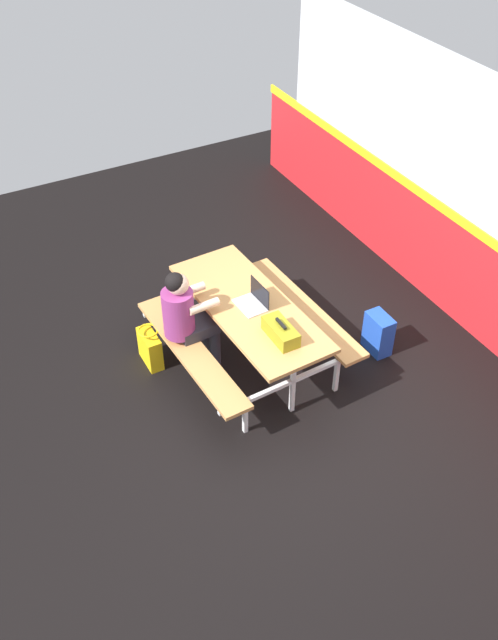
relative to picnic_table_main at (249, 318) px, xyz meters
name	(u,v)px	position (x,y,z in m)	size (l,w,h in m)	color
ground_plane	(271,391)	(0.46, 0.00, -0.59)	(10.00, 10.00, 0.02)	black
accent_backdrop	(481,219)	(0.46, 2.33, 0.67)	(8.00, 0.14, 2.60)	red
picnic_table_main	(249,318)	(0.00, 0.00, 0.00)	(1.94, 1.63, 0.74)	tan
student_nearer	(186,314)	(-0.20, -0.57, 0.13)	(0.37, 0.53, 1.21)	#2D2D38
laptop_silver	(254,301)	(0.02, 0.04, 0.21)	(0.33, 0.23, 0.22)	silver
toolbox_grey	(281,332)	(0.55, 0.03, 0.24)	(0.40, 0.18, 0.18)	olive
backpack_dark	(379,334)	(0.47, 1.25, -0.36)	(0.30, 0.22, 0.44)	#1E47B2
tote_bag_bright	(150,348)	(-0.46, -0.87, -0.38)	(0.34, 0.21, 0.43)	yellow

